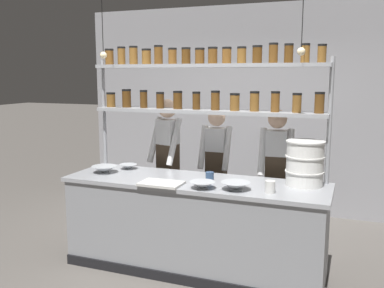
{
  "coord_description": "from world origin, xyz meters",
  "views": [
    {
      "loc": [
        1.44,
        -3.83,
        1.95
      ],
      "look_at": [
        -0.1,
        0.2,
        1.25
      ],
      "focal_mm": 40.0,
      "sensor_mm": 36.0,
      "label": 1
    }
  ],
  "objects_px": {
    "cutting_board": "(161,184)",
    "serving_cup_by_board": "(270,187)",
    "prep_bowl_near_right": "(236,186)",
    "chef_center": "(216,167)",
    "prep_bowl_near_left": "(104,169)",
    "spice_shelf_unit": "(205,89)",
    "prep_bowl_center_front": "(202,185)",
    "prep_bowl_center_back": "(128,167)",
    "chef_right": "(276,173)",
    "serving_cup_front": "(210,177)",
    "chef_left": "(168,160)",
    "container_stack": "(305,163)"
  },
  "relations": [
    {
      "from": "spice_shelf_unit",
      "to": "prep_bowl_center_front",
      "type": "bearing_deg",
      "value": -72.34
    },
    {
      "from": "cutting_board",
      "to": "prep_bowl_near_right",
      "type": "xyz_separation_m",
      "value": [
        0.7,
        0.07,
        0.02
      ]
    },
    {
      "from": "prep_bowl_center_back",
      "to": "prep_bowl_near_left",
      "type": "bearing_deg",
      "value": -120.28
    },
    {
      "from": "chef_right",
      "to": "prep_bowl_near_left",
      "type": "relative_size",
      "value": 6.0
    },
    {
      "from": "chef_center",
      "to": "serving_cup_by_board",
      "type": "bearing_deg",
      "value": -50.98
    },
    {
      "from": "spice_shelf_unit",
      "to": "chef_right",
      "type": "bearing_deg",
      "value": 26.0
    },
    {
      "from": "chef_left",
      "to": "cutting_board",
      "type": "height_order",
      "value": "chef_left"
    },
    {
      "from": "chef_left",
      "to": "prep_bowl_center_back",
      "type": "distance_m",
      "value": 0.5
    },
    {
      "from": "prep_bowl_center_back",
      "to": "serving_cup_by_board",
      "type": "distance_m",
      "value": 1.69
    },
    {
      "from": "container_stack",
      "to": "chef_left",
      "type": "bearing_deg",
      "value": 164.95
    },
    {
      "from": "cutting_board",
      "to": "serving_cup_by_board",
      "type": "xyz_separation_m",
      "value": [
        1.01,
        0.09,
        0.04
      ]
    },
    {
      "from": "chef_right",
      "to": "chef_center",
      "type": "bearing_deg",
      "value": 165.59
    },
    {
      "from": "spice_shelf_unit",
      "to": "prep_bowl_near_left",
      "type": "xyz_separation_m",
      "value": [
        -1.0,
        -0.37,
        -0.84
      ]
    },
    {
      "from": "chef_center",
      "to": "prep_bowl_near_left",
      "type": "distance_m",
      "value": 1.28
    },
    {
      "from": "prep_bowl_center_back",
      "to": "serving_cup_by_board",
      "type": "height_order",
      "value": "serving_cup_by_board"
    },
    {
      "from": "chef_center",
      "to": "prep_bowl_center_front",
      "type": "distance_m",
      "value": 1.08
    },
    {
      "from": "serving_cup_by_board",
      "to": "chef_left",
      "type": "bearing_deg",
      "value": 149.17
    },
    {
      "from": "chef_left",
      "to": "serving_cup_by_board",
      "type": "relative_size",
      "value": 15.31
    },
    {
      "from": "spice_shelf_unit",
      "to": "prep_bowl_center_back",
      "type": "height_order",
      "value": "spice_shelf_unit"
    },
    {
      "from": "chef_left",
      "to": "cutting_board",
      "type": "bearing_deg",
      "value": -53.25
    },
    {
      "from": "prep_bowl_center_front",
      "to": "prep_bowl_center_back",
      "type": "distance_m",
      "value": 1.14
    },
    {
      "from": "prep_bowl_near_left",
      "to": "chef_center",
      "type": "bearing_deg",
      "value": 40.31
    },
    {
      "from": "serving_cup_front",
      "to": "chef_right",
      "type": "bearing_deg",
      "value": 51.46
    },
    {
      "from": "chef_right",
      "to": "prep_bowl_center_front",
      "type": "xyz_separation_m",
      "value": [
        -0.5,
        -0.93,
        0.05
      ]
    },
    {
      "from": "chef_right",
      "to": "serving_cup_by_board",
      "type": "height_order",
      "value": "chef_right"
    },
    {
      "from": "cutting_board",
      "to": "serving_cup_front",
      "type": "bearing_deg",
      "value": 35.91
    },
    {
      "from": "serving_cup_front",
      "to": "chef_center",
      "type": "bearing_deg",
      "value": 103.4
    },
    {
      "from": "cutting_board",
      "to": "prep_bowl_near_left",
      "type": "bearing_deg",
      "value": 163.07
    },
    {
      "from": "prep_bowl_near_left",
      "to": "serving_cup_by_board",
      "type": "bearing_deg",
      "value": -4.74
    },
    {
      "from": "chef_center",
      "to": "container_stack",
      "type": "relative_size",
      "value": 3.7
    },
    {
      "from": "chef_left",
      "to": "serving_cup_by_board",
      "type": "height_order",
      "value": "chef_left"
    },
    {
      "from": "prep_bowl_near_right",
      "to": "chef_right",
      "type": "bearing_deg",
      "value": 76.4
    },
    {
      "from": "chef_center",
      "to": "prep_bowl_near_right",
      "type": "distance_m",
      "value": 1.11
    },
    {
      "from": "chef_left",
      "to": "container_stack",
      "type": "distance_m",
      "value": 1.66
    },
    {
      "from": "container_stack",
      "to": "cutting_board",
      "type": "bearing_deg",
      "value": -159.82
    },
    {
      "from": "chef_center",
      "to": "prep_bowl_near_left",
      "type": "height_order",
      "value": "chef_center"
    },
    {
      "from": "prep_bowl_near_left",
      "to": "serving_cup_by_board",
      "type": "relative_size",
      "value": 2.42
    },
    {
      "from": "prep_bowl_center_back",
      "to": "serving_cup_by_board",
      "type": "bearing_deg",
      "value": -13.72
    },
    {
      "from": "chef_center",
      "to": "serving_cup_front",
      "type": "xyz_separation_m",
      "value": [
        0.19,
        -0.79,
        0.08
      ]
    },
    {
      "from": "chef_right",
      "to": "container_stack",
      "type": "relative_size",
      "value": 3.75
    },
    {
      "from": "serving_cup_by_board",
      "to": "serving_cup_front",
      "type": "bearing_deg",
      "value": 162.87
    },
    {
      "from": "spice_shelf_unit",
      "to": "cutting_board",
      "type": "xyz_separation_m",
      "value": [
        -0.22,
        -0.6,
        -0.87
      ]
    },
    {
      "from": "spice_shelf_unit",
      "to": "prep_bowl_center_back",
      "type": "bearing_deg",
      "value": -172.39
    },
    {
      "from": "chef_right",
      "to": "serving_cup_front",
      "type": "relative_size",
      "value": 16.82
    },
    {
      "from": "prep_bowl_near_left",
      "to": "chef_right",
      "type": "bearing_deg",
      "value": 22.6
    },
    {
      "from": "prep_bowl_center_front",
      "to": "serving_cup_by_board",
      "type": "xyz_separation_m",
      "value": [
        0.6,
        0.08,
        0.02
      ]
    },
    {
      "from": "chef_center",
      "to": "prep_bowl_center_back",
      "type": "xyz_separation_m",
      "value": [
        -0.83,
        -0.58,
        0.06
      ]
    },
    {
      "from": "prep_bowl_center_front",
      "to": "serving_cup_front",
      "type": "xyz_separation_m",
      "value": [
        -0.02,
        0.27,
        0.02
      ]
    },
    {
      "from": "prep_bowl_center_back",
      "to": "chef_right",
      "type": "bearing_deg",
      "value": 16.3
    },
    {
      "from": "prep_bowl_near_right",
      "to": "cutting_board",
      "type": "bearing_deg",
      "value": -174.05
    }
  ]
}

